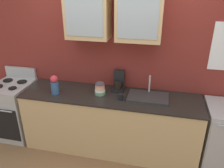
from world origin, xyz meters
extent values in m
plane|color=brown|center=(0.00, 0.00, 0.00)|extent=(10.00, 10.00, 0.00)
cube|color=maroon|center=(0.00, 0.39, 1.33)|extent=(5.05, 0.10, 2.66)
cube|color=tan|center=(-0.34, 0.18, 2.05)|extent=(0.58, 0.31, 0.82)
cube|color=#9EADB7|center=(-0.34, 0.02, 2.05)|extent=(0.49, 0.01, 0.70)
cube|color=tan|center=(0.34, 0.18, 2.05)|extent=(0.58, 0.31, 0.82)
cube|color=#9EADB7|center=(0.34, 0.02, 2.05)|extent=(0.49, 0.01, 0.70)
cube|color=tan|center=(0.00, 0.00, 0.44)|extent=(2.50, 0.65, 0.87)
cube|color=black|center=(0.00, 0.00, 0.88)|extent=(2.53, 0.67, 0.02)
cube|color=#ADAFB5|center=(-1.59, 0.00, 0.45)|extent=(0.57, 0.64, 0.89)
cube|color=black|center=(-1.59, -0.33, 0.38)|extent=(0.52, 0.01, 0.54)
cube|color=#ADAFB5|center=(-1.59, 0.30, 0.98)|extent=(0.54, 0.04, 0.18)
cylinder|color=black|center=(-1.46, -0.12, 0.90)|extent=(0.12, 0.12, 0.02)
cylinder|color=black|center=(-1.72, 0.12, 0.90)|extent=(0.15, 0.15, 0.02)
cylinder|color=black|center=(-1.46, 0.12, 0.90)|extent=(0.15, 0.15, 0.02)
cube|color=#2D2D30|center=(0.53, 0.03, 0.91)|extent=(0.55, 0.36, 0.03)
cylinder|color=#ADAFB5|center=(0.53, 0.18, 1.04)|extent=(0.02, 0.02, 0.24)
cylinder|color=#ADAFB5|center=(0.53, 0.12, 1.16)|extent=(0.02, 0.12, 0.02)
cylinder|color=#669972|center=(-0.15, 0.01, 0.92)|extent=(0.15, 0.15, 0.05)
cylinder|color=white|center=(-0.15, 0.01, 0.95)|extent=(0.14, 0.14, 0.04)
cylinder|color=#E0AD7F|center=(-0.15, 0.01, 0.98)|extent=(0.13, 0.13, 0.05)
cylinder|color=#D87F84|center=(-0.15, 0.01, 1.02)|extent=(0.13, 0.13, 0.04)
cylinder|color=#4C4C54|center=(-0.15, 0.01, 1.04)|extent=(0.12, 0.12, 0.04)
cylinder|color=#33598C|center=(-0.77, -0.12, 0.98)|extent=(0.11, 0.11, 0.18)
sphere|color=#D8333F|center=(-0.77, -0.12, 1.12)|extent=(0.10, 0.10, 0.10)
cylinder|color=black|center=(0.16, -0.09, 0.94)|extent=(0.07, 0.07, 0.09)
torus|color=black|center=(0.21, -0.09, 0.94)|extent=(0.05, 0.01, 0.05)
cube|color=black|center=(0.08, 0.18, 0.91)|extent=(0.17, 0.20, 0.03)
cylinder|color=black|center=(0.08, 0.16, 0.98)|extent=(0.11, 0.11, 0.11)
cube|color=black|center=(0.08, 0.25, 1.05)|extent=(0.15, 0.06, 0.26)
camera|label=1|loc=(0.65, -2.70, 2.33)|focal=35.77mm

